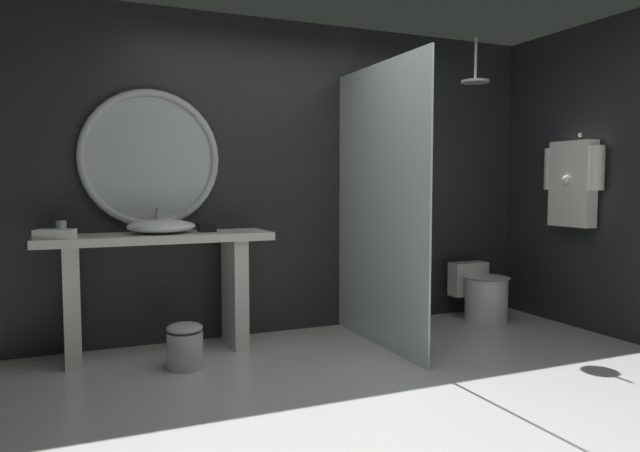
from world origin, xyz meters
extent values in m
plane|color=silver|center=(0.00, 0.00, 0.00)|extent=(5.76, 5.76, 0.00)
cube|color=#232326|center=(0.00, 1.90, 1.30)|extent=(4.80, 0.10, 2.60)
cube|color=#232326|center=(2.35, 0.76, 1.30)|extent=(0.10, 2.47, 2.60)
cube|color=silver|center=(-1.17, 1.58, 0.86)|extent=(1.66, 0.49, 0.06)
cube|color=silver|center=(-1.75, 1.58, 0.42)|extent=(0.11, 0.42, 0.83)
cube|color=silver|center=(-0.59, 1.58, 0.42)|extent=(0.11, 0.42, 0.83)
ellipsoid|color=white|center=(-1.13, 1.58, 0.94)|extent=(0.49, 0.40, 0.10)
cylinder|color=#B7B7BC|center=(-1.13, 1.77, 0.98)|extent=(0.02, 0.02, 0.18)
cylinder|color=#B7B7BC|center=(-1.13, 1.71, 1.06)|extent=(0.02, 0.12, 0.02)
cylinder|color=silver|center=(-1.81, 1.64, 0.95)|extent=(0.07, 0.07, 0.11)
cube|color=black|center=(-0.80, 1.60, 0.92)|extent=(0.12, 0.13, 0.06)
torus|color=#B7B7BC|center=(-1.17, 1.81, 1.44)|extent=(1.05, 0.06, 1.05)
cylinder|color=#B2BCC1|center=(-1.17, 1.82, 1.44)|extent=(0.96, 0.01, 0.96)
cube|color=silver|center=(0.44, 1.15, 1.08)|extent=(0.02, 1.40, 2.17)
cylinder|color=#B7B7BC|center=(1.48, 1.35, 2.32)|extent=(0.02, 0.02, 0.37)
cylinder|color=#B7B7BC|center=(1.48, 1.35, 2.12)|extent=(0.24, 0.24, 0.02)
sphere|color=#B7B7BC|center=(2.28, 0.95, 1.67)|extent=(0.04, 0.04, 0.04)
cube|color=silver|center=(2.21, 0.95, 1.25)|extent=(0.12, 0.43, 0.73)
cylinder|color=silver|center=(2.21, 0.71, 1.38)|extent=(0.13, 0.13, 0.36)
cylinder|color=silver|center=(2.21, 1.19, 1.38)|extent=(0.13, 0.13, 0.36)
sphere|color=silver|center=(2.13, 0.95, 1.29)|extent=(0.07, 0.07, 0.07)
cylinder|color=white|center=(1.69, 1.41, 0.20)|extent=(0.38, 0.38, 0.40)
ellipsoid|color=white|center=(1.69, 1.41, 0.41)|extent=(0.40, 0.44, 0.02)
cube|color=white|center=(1.69, 1.67, 0.36)|extent=(0.36, 0.15, 0.31)
cylinder|color=#B7B7BC|center=(-1.06, 1.14, 0.13)|extent=(0.24, 0.24, 0.25)
ellipsoid|color=#B7B7BC|center=(-1.06, 1.14, 0.28)|extent=(0.24, 0.24, 0.07)
cube|color=silver|center=(-1.84, 1.44, 0.92)|extent=(0.28, 0.20, 0.06)
camera|label=1|loc=(-1.77, -2.83, 1.27)|focal=33.15mm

